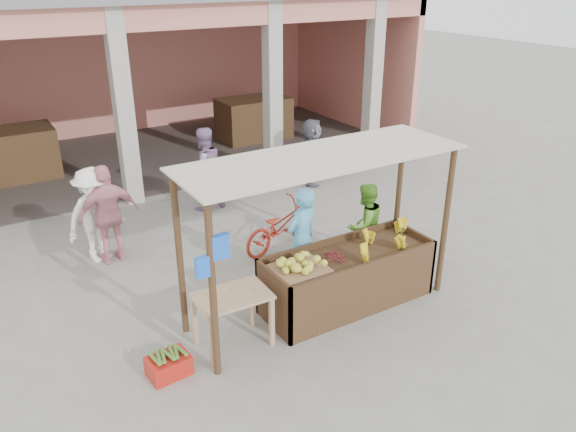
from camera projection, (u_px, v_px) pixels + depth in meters
ground at (319, 312)px, 8.29m from camera, size 60.00×60.00×0.00m
market_building at (124, 51)px, 14.16m from camera, size 14.40×6.40×4.20m
fruit_stall at (347, 280)px, 8.36m from camera, size 2.60×0.95×0.80m
stall_awning at (319, 186)px, 7.52m from camera, size 4.09×1.35×2.39m
banana_heap at (383, 241)px, 8.40m from camera, size 1.17×0.64×0.21m
melon_tray at (299, 266)px, 7.74m from camera, size 0.74×0.64×0.20m
berry_heap at (333, 256)px, 8.05m from camera, size 0.43×0.35×0.14m
side_table at (232, 304)px, 7.32m from camera, size 0.98×0.67×0.78m
papaya_pile at (232, 289)px, 7.23m from camera, size 0.65×0.37×0.18m
red_crate at (169, 366)px, 6.98m from camera, size 0.54×0.41×0.26m
plantain_bundle at (167, 355)px, 6.91m from camera, size 0.38×0.26×0.08m
produce_sacks at (286, 163)px, 13.67m from camera, size 0.76×0.71×0.58m
vendor_blue at (302, 236)px, 8.56m from camera, size 0.79×0.67×1.80m
vendor_green at (365, 223)px, 9.30m from camera, size 0.79×0.51×1.55m
motorcycle at (280, 225)px, 10.00m from camera, size 1.01×1.83×0.91m
shopper_a at (94, 211)px, 9.43m from camera, size 1.29×0.98×1.80m
shopper_b at (109, 211)px, 9.37m from camera, size 1.12×0.64×1.85m
shopper_d at (312, 150)px, 12.84m from camera, size 1.20×1.63×1.63m
shopper_f at (204, 165)px, 11.45m from camera, size 0.97×0.62×1.90m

